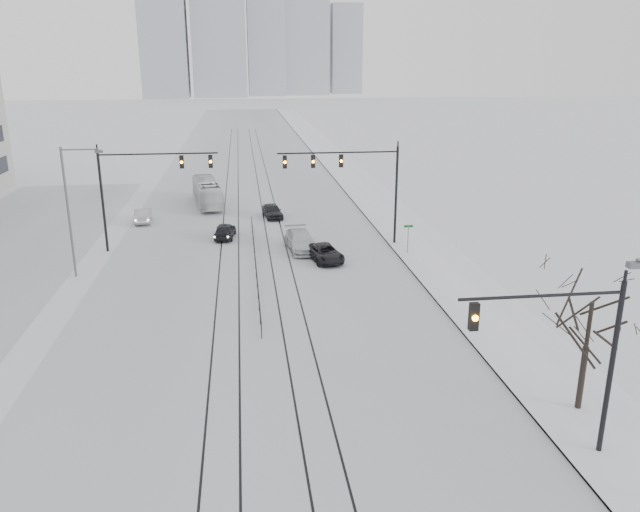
{
  "coord_description": "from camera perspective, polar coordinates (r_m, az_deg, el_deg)",
  "views": [
    {
      "loc": [
        -0.75,
        -13.0,
        14.32
      ],
      "look_at": [
        3.74,
        22.38,
        3.2
      ],
      "focal_mm": 35.0,
      "sensor_mm": 36.0,
      "label": 1
    }
  ],
  "objects": [
    {
      "name": "curb",
      "position": [
        75.31,
        1.93,
        6.39
      ],
      "size": [
        0.1,
        260.0,
        0.12
      ],
      "primitive_type": "cube",
      "color": "gray",
      "rests_on": "ground"
    },
    {
      "name": "road",
      "position": [
        74.4,
        -6.56,
        6.11
      ],
      "size": [
        22.0,
        260.0,
        0.02
      ],
      "primitive_type": "cube",
      "color": "silver",
      "rests_on": "ground"
    },
    {
      "name": "sedan_nb_front",
      "position": [
        46.77,
        0.44,
        0.27
      ],
      "size": [
        2.85,
        4.7,
        1.22
      ],
      "primitive_type": "imported",
      "rotation": [
        0.0,
        0.0,
        0.2
      ],
      "color": "black",
      "rests_on": "ground"
    },
    {
      "name": "traffic_mast_ne",
      "position": [
        49.56,
        3.25,
        7.34
      ],
      "size": [
        9.6,
        0.37,
        8.0
      ],
      "color": "black",
      "rests_on": "ground"
    },
    {
      "name": "street_sign",
      "position": [
        48.42,
        8.06,
        1.92
      ],
      "size": [
        0.7,
        0.06,
        2.4
      ],
      "color": "#595B60",
      "rests_on": "ground"
    },
    {
      "name": "traffic_mast_near",
      "position": [
        24.27,
        22.11,
        -7.75
      ],
      "size": [
        6.1,
        0.37,
        7.0
      ],
      "color": "black",
      "rests_on": "ground"
    },
    {
      "name": "sedan_nb_right",
      "position": [
        49.41,
        -1.75,
        1.37
      ],
      "size": [
        2.59,
        5.36,
        1.5
      ],
      "primitive_type": "imported",
      "rotation": [
        0.0,
        0.0,
        0.1
      ],
      "color": "silver",
      "rests_on": "ground"
    },
    {
      "name": "skyline",
      "position": [
        287.15,
        -6.48,
        20.47
      ],
      "size": [
        96.0,
        48.0,
        72.0
      ],
      "color": "#A0A5AF",
      "rests_on": "ground"
    },
    {
      "name": "sedan_sb_inner",
      "position": [
        53.43,
        -8.69,
        2.3
      ],
      "size": [
        2.02,
        4.02,
        1.31
      ],
      "primitive_type": "imported",
      "rotation": [
        0.0,
        0.0,
        3.02
      ],
      "color": "black",
      "rests_on": "ground"
    },
    {
      "name": "bare_tree",
      "position": [
        27.84,
        23.51,
        -4.87
      ],
      "size": [
        4.4,
        4.4,
        6.1
      ],
      "color": "black",
      "rests_on": "ground"
    },
    {
      "name": "sedan_nb_far",
      "position": [
        60.07,
        -4.38,
        4.12
      ],
      "size": [
        2.14,
        4.07,
        1.32
      ],
      "primitive_type": "imported",
      "rotation": [
        0.0,
        0.0,
        0.15
      ],
      "color": "black",
      "rests_on": "ground"
    },
    {
      "name": "median_fence",
      "position": [
        45.17,
        -5.94,
        -0.56
      ],
      "size": [
        0.06,
        24.0,
        1.0
      ],
      "color": "black",
      "rests_on": "ground"
    },
    {
      "name": "tram_rails",
      "position": [
        54.9,
        -6.2,
        2.12
      ],
      "size": [
        5.3,
        180.0,
        0.01
      ],
      "color": "black",
      "rests_on": "ground"
    },
    {
      "name": "sidewalk_east",
      "position": [
        75.73,
        3.77,
        6.44
      ],
      "size": [
        5.0,
        260.0,
        0.16
      ],
      "primitive_type": "cube",
      "color": "white",
      "rests_on": "ground"
    },
    {
      "name": "traffic_mast_nw",
      "position": [
        50.38,
        -16.1,
        6.64
      ],
      "size": [
        9.1,
        0.37,
        8.0
      ],
      "color": "black",
      "rests_on": "ground"
    },
    {
      "name": "sedan_sb_outer",
      "position": [
        60.48,
        -15.87,
        3.59
      ],
      "size": [
        1.71,
        4.09,
        1.32
      ],
      "primitive_type": "imported",
      "rotation": [
        0.0,
        0.0,
        3.22
      ],
      "color": "#A4A5AB",
      "rests_on": "ground"
    },
    {
      "name": "box_truck",
      "position": [
        66.18,
        -10.28,
        5.72
      ],
      "size": [
        3.62,
        9.8,
        2.67
      ],
      "primitive_type": "imported",
      "rotation": [
        0.0,
        0.0,
        3.29
      ],
      "color": "silver",
      "rests_on": "ground"
    },
    {
      "name": "street_light_west",
      "position": [
        45.42,
        -21.74,
        4.51
      ],
      "size": [
        2.73,
        0.25,
        9.0
      ],
      "color": "#595B60",
      "rests_on": "ground"
    }
  ]
}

